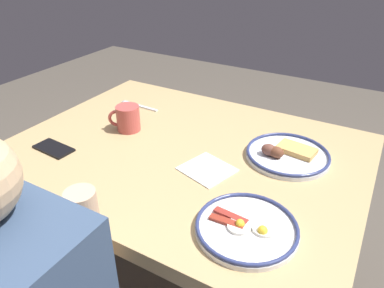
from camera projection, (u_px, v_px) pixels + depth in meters
name	position (u px, v px, depth m)	size (l,w,h in m)	color
ground_plane	(186.00, 286.00, 1.61)	(6.00, 6.00, 0.00)	#4F483F
dining_table	(184.00, 165.00, 1.28)	(1.21, 0.92, 0.72)	tan
plate_near_main	(286.00, 154.00, 1.19)	(0.28, 0.28, 0.05)	white
plate_center_pancakes	(247.00, 227.00, 0.90)	(0.26, 0.26, 0.04)	white
coffee_mug	(127.00, 118.00, 1.35)	(0.11, 0.09, 0.10)	#BF4C47
cell_phone	(54.00, 148.00, 1.25)	(0.14, 0.07, 0.01)	black
paper_napkin	(207.00, 169.00, 1.14)	(0.15, 0.14, 0.00)	white
fork_near	(139.00, 106.00, 1.56)	(0.19, 0.02, 0.01)	silver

